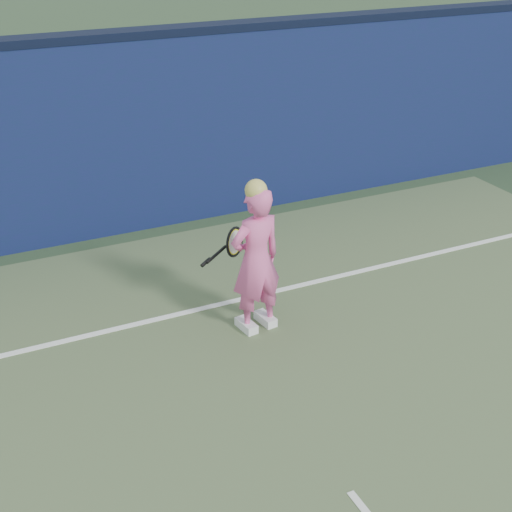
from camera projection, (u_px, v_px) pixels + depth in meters
backstop_wall at (130, 137)px, 9.28m from camera, size 24.00×0.40×2.50m
wall_cap at (122, 34)px, 8.69m from camera, size 24.00×0.42×0.10m
player at (256, 260)px, 7.14m from camera, size 0.62×0.45×1.64m
racket at (232, 244)px, 7.51m from camera, size 0.60×0.28×0.33m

